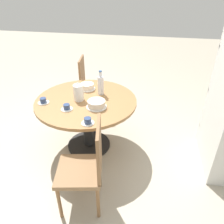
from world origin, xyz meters
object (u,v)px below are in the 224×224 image
object	(u,v)px
chair_a	(91,86)
chair_b	(86,166)
coffee_pot	(78,92)
cake_main	(96,104)
cup_c	(88,121)
cup_a	(43,101)
cup_b	(67,107)
cake_second	(87,87)
water_bottle	(101,85)

from	to	relation	value
chair_a	chair_b	world-z (taller)	same
coffee_pot	chair_b	bearing A→B (deg)	20.79
cake_main	cup_c	distance (m)	0.34
cup_a	chair_a	bearing A→B (deg)	164.96
cake_main	cup_b	distance (m)	0.34
cake_second	cup_a	distance (m)	0.62
chair_a	cup_a	distance (m)	1.11
cake_second	cup_a	xyz separation A→B (m)	(0.46, -0.41, -0.01)
cake_main	cup_b	world-z (taller)	cake_main
cake_second	cup_c	size ratio (longest dim) A/B	1.55
cake_main	coffee_pot	bearing A→B (deg)	-118.29
cake_second	cup_a	bearing A→B (deg)	-41.50
chair_a	cake_second	size ratio (longest dim) A/B	4.57
cake_second	cup_b	xyz separation A→B (m)	(0.56, -0.08, -0.01)
coffee_pot	cake_main	bearing A→B (deg)	61.71
chair_b	cup_c	xyz separation A→B (m)	(-0.37, -0.07, 0.25)
chair_a	coffee_pot	size ratio (longest dim) A/B	4.05
cake_main	cup_a	distance (m)	0.65
chair_b	cup_b	world-z (taller)	chair_b
water_bottle	cup_b	xyz separation A→B (m)	(0.45, -0.29, -0.10)
water_bottle	cup_a	bearing A→B (deg)	-60.17
cup_b	cup_c	size ratio (longest dim) A/B	1.00
chair_a	cake_main	distance (m)	1.13
water_bottle	cup_b	world-z (taller)	water_bottle
chair_a	cup_b	world-z (taller)	chair_a
chair_b	cup_b	xyz separation A→B (m)	(-0.60, -0.38, 0.25)
chair_b	cup_b	distance (m)	0.75
cup_a	cup_b	distance (m)	0.34
cake_main	cake_second	xyz separation A→B (m)	(-0.45, -0.24, -0.00)
cup_c	cake_second	bearing A→B (deg)	-163.58
chair_a	cup_c	bearing A→B (deg)	-173.35
cake_main	cup_b	size ratio (longest dim) A/B	1.74
coffee_pot	cake_main	size ratio (longest dim) A/B	1.01
chair_a	cup_c	world-z (taller)	chair_a
water_bottle	cake_main	xyz separation A→B (m)	(0.34, 0.03, -0.09)
water_bottle	cup_c	xyz separation A→B (m)	(0.68, 0.02, -0.10)
chair_a	coffee_pot	bearing A→B (deg)	179.13
cup_a	coffee_pot	bearing A→B (deg)	111.09
chair_b	cup_c	distance (m)	0.45
cake_main	cup_c	xyz separation A→B (m)	(0.34, -0.01, -0.02)
chair_b	chair_a	bearing A→B (deg)	-177.12
chair_a	cup_c	size ratio (longest dim) A/B	7.10
cake_second	water_bottle	bearing A→B (deg)	63.41
cake_second	cup_a	size ratio (longest dim) A/B	1.55
water_bottle	chair_a	bearing A→B (deg)	-153.88
water_bottle	cup_b	bearing A→B (deg)	-33.02
chair_b	cup_c	world-z (taller)	chair_b
water_bottle	cup_c	distance (m)	0.69
chair_b	cake_main	bearing A→B (deg)	174.24
water_bottle	cake_second	size ratio (longest dim) A/B	1.51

